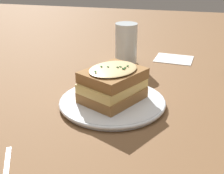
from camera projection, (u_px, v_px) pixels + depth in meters
The scene contains 5 objects.
ground_plane at pixel (111, 108), 0.66m from camera, with size 2.40×2.40×0.00m, color brown.
dinner_plate at pixel (112, 102), 0.67m from camera, with size 0.23×0.23×0.01m.
sandwich at pixel (112, 84), 0.66m from camera, with size 0.15×0.16×0.07m.
water_glass at pixel (126, 44), 0.90m from camera, with size 0.06×0.06×0.12m, color silver.
napkin at pixel (174, 59), 0.96m from camera, with size 0.11×0.09×0.00m, color white.
Camera 1 is at (-0.14, 0.57, 0.31)m, focal length 50.00 mm.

